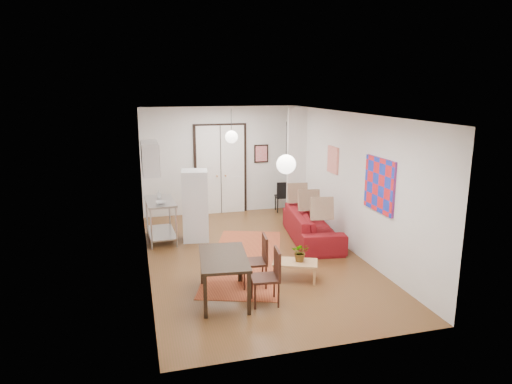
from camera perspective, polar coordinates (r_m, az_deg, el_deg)
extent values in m
plane|color=brown|center=(9.49, -0.36, -8.04)|extent=(7.00, 7.00, 0.00)
cube|color=silver|center=(8.86, -0.38, 9.73)|extent=(4.20, 7.00, 0.02)
cube|color=silver|center=(12.42, -4.50, 3.94)|extent=(4.20, 0.02, 2.90)
cube|color=silver|center=(5.88, 8.43, -6.66)|extent=(4.20, 0.02, 2.90)
cube|color=silver|center=(8.78, -13.74, -0.25)|extent=(0.02, 7.00, 2.90)
cube|color=silver|center=(9.80, 11.59, 1.23)|extent=(0.02, 7.00, 2.90)
cube|color=white|center=(12.42, -4.44, 2.77)|extent=(1.44, 0.06, 2.50)
cube|color=silver|center=(12.00, 5.08, 3.60)|extent=(0.50, 0.10, 2.90)
cube|color=silver|center=(10.18, -13.12, 4.16)|extent=(0.35, 1.00, 0.70)
cube|color=red|center=(8.68, 15.18, 0.85)|extent=(0.05, 1.00, 1.00)
cube|color=#EEDEC6|center=(10.44, 9.60, 3.98)|extent=(0.05, 0.50, 0.60)
cube|color=red|center=(12.63, 0.66, 4.82)|extent=(0.40, 0.03, 0.50)
cube|color=#95653E|center=(10.66, -14.05, 4.78)|extent=(0.03, 0.44, 0.54)
sphere|color=white|center=(10.86, -3.09, 6.89)|extent=(0.30, 0.30, 0.30)
cylinder|color=black|center=(10.82, -3.11, 9.00)|extent=(0.01, 0.01, 0.50)
sphere|color=white|center=(7.03, 3.79, 3.48)|extent=(0.30, 0.30, 0.30)
cylinder|color=black|center=(6.98, 3.84, 6.72)|extent=(0.01, 0.01, 0.50)
cube|color=#B95B2E|center=(9.31, -1.36, -8.44)|extent=(2.48, 3.90, 0.01)
imported|color=maroon|center=(10.39, 7.04, -4.23)|extent=(2.45, 1.24, 0.69)
cube|color=tan|center=(8.30, 4.91, -8.78)|extent=(0.90, 0.71, 0.04)
cube|color=tan|center=(8.11, 2.94, -10.64)|extent=(0.06, 0.06, 0.32)
cube|color=tan|center=(8.34, 7.61, -10.05)|extent=(0.06, 0.06, 0.32)
cube|color=tan|center=(8.42, 2.19, -9.71)|extent=(0.06, 0.06, 0.32)
cube|color=tan|center=(8.64, 6.70, -9.18)|extent=(0.06, 0.06, 0.32)
imported|color=#285A2C|center=(8.27, 5.59, -7.49)|extent=(0.39, 0.37, 0.34)
cube|color=#ABADAF|center=(10.39, -11.91, -1.14)|extent=(0.66, 1.25, 0.04)
cube|color=#ABADAF|center=(10.59, -11.72, -4.98)|extent=(0.62, 1.20, 0.03)
cylinder|color=#ABADAF|center=(9.96, -13.10, -4.57)|extent=(0.04, 0.04, 0.91)
cylinder|color=#ABADAF|center=(9.98, -10.06, -4.38)|extent=(0.04, 0.04, 0.91)
cylinder|color=#ABADAF|center=(11.05, -13.35, -2.82)|extent=(0.04, 0.04, 0.91)
cylinder|color=#ABADAF|center=(11.07, -10.61, -2.65)|extent=(0.04, 0.04, 0.91)
imported|color=silver|center=(10.09, -11.81, -1.29)|extent=(0.23, 0.23, 0.05)
imported|color=teal|center=(10.61, -12.02, -0.21)|extent=(0.09, 0.09, 0.19)
cube|color=silver|center=(10.34, -7.59, -1.69)|extent=(0.64, 0.64, 1.61)
cube|color=black|center=(7.48, -4.08, -8.21)|extent=(0.90, 1.40, 0.05)
cube|color=black|center=(7.02, -5.76, -13.02)|extent=(0.06, 0.06, 0.68)
cube|color=black|center=(7.14, -0.39, -12.47)|extent=(0.06, 0.06, 0.68)
cube|color=black|center=(8.13, -7.21, -9.28)|extent=(0.06, 0.06, 0.68)
cube|color=black|center=(8.24, -2.59, -8.89)|extent=(0.06, 0.06, 0.68)
cube|color=#381A11|center=(8.02, -0.28, -8.77)|extent=(0.48, 0.46, 0.04)
cube|color=#381A11|center=(8.11, -0.64, -6.64)|extent=(0.09, 0.42, 0.45)
cylinder|color=#381A11|center=(7.90, -1.20, -10.84)|extent=(0.03, 0.03, 0.43)
cylinder|color=#381A11|center=(7.98, 1.33, -10.57)|extent=(0.03, 0.03, 0.43)
cylinder|color=#381A11|center=(8.23, -1.84, -9.82)|extent=(0.03, 0.03, 0.43)
cylinder|color=#381A11|center=(8.31, 0.59, -9.57)|extent=(0.03, 0.03, 0.43)
cube|color=#381A11|center=(7.40, 1.13, -10.71)|extent=(0.48, 0.46, 0.04)
cube|color=#381A11|center=(7.48, 0.71, -8.39)|extent=(0.09, 0.42, 0.45)
cylinder|color=#381A11|center=(7.28, 0.17, -13.00)|extent=(0.03, 0.03, 0.43)
cylinder|color=#381A11|center=(7.38, 2.90, -12.67)|extent=(0.03, 0.03, 0.43)
cylinder|color=#381A11|center=(7.61, -0.59, -11.80)|extent=(0.03, 0.03, 0.43)
cylinder|color=#381A11|center=(7.70, 2.02, -11.51)|extent=(0.03, 0.03, 0.43)
cube|color=black|center=(12.71, 3.33, -0.57)|extent=(0.44, 0.44, 0.04)
cube|color=black|center=(12.82, 3.10, 0.62)|extent=(0.40, 0.08, 0.42)
cylinder|color=black|center=(12.56, 2.84, -1.72)|extent=(0.03, 0.03, 0.42)
cylinder|color=black|center=(12.66, 4.27, -1.62)|extent=(0.03, 0.03, 0.42)
cylinder|color=black|center=(12.86, 2.38, -1.36)|extent=(0.03, 0.03, 0.42)
cylinder|color=black|center=(12.96, 3.79, -1.26)|extent=(0.03, 0.03, 0.42)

